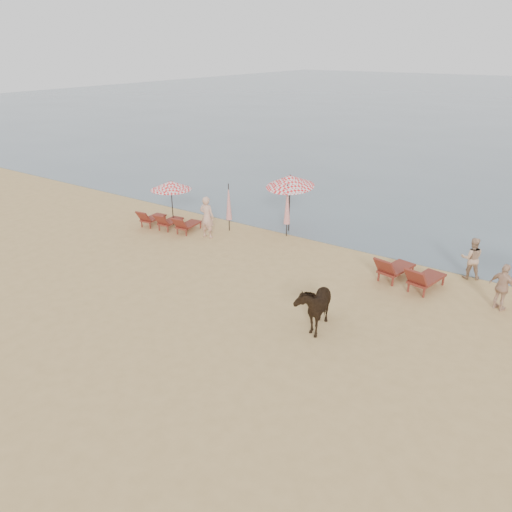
{
  "coord_description": "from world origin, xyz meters",
  "views": [
    {
      "loc": [
        9.12,
        -8.24,
        7.94
      ],
      "look_at": [
        0.0,
        5.0,
        1.1
      ],
      "focal_mm": 35.0,
      "sensor_mm": 36.0,
      "label": 1
    }
  ],
  "objects_px": {
    "lounger_cluster_left": "(168,221)",
    "umbrella_closed_left": "(229,202)",
    "lounger_cluster_right": "(408,273)",
    "beachgoer_right_b": "(503,287)",
    "beachgoer_right_a": "(472,258)",
    "beachgoer_left": "(207,217)",
    "cow": "(314,304)",
    "umbrella_open_left_b": "(290,181)",
    "umbrella_closed_right": "(287,205)",
    "umbrella_open_left_a": "(171,185)"
  },
  "relations": [
    {
      "from": "lounger_cluster_left",
      "to": "umbrella_closed_left",
      "type": "height_order",
      "value": "umbrella_closed_left"
    },
    {
      "from": "lounger_cluster_right",
      "to": "beachgoer_right_b",
      "type": "height_order",
      "value": "beachgoer_right_b"
    },
    {
      "from": "umbrella_closed_left",
      "to": "beachgoer_right_a",
      "type": "relative_size",
      "value": 1.42
    },
    {
      "from": "beachgoer_left",
      "to": "umbrella_closed_left",
      "type": "bearing_deg",
      "value": -110.86
    },
    {
      "from": "cow",
      "to": "beachgoer_right_a",
      "type": "height_order",
      "value": "beachgoer_right_a"
    },
    {
      "from": "umbrella_open_left_b",
      "to": "umbrella_closed_right",
      "type": "relative_size",
      "value": 1.15
    },
    {
      "from": "umbrella_open_left_a",
      "to": "beachgoer_right_b",
      "type": "relative_size",
      "value": 1.36
    },
    {
      "from": "lounger_cluster_left",
      "to": "beachgoer_right_a",
      "type": "xyz_separation_m",
      "value": [
        12.8,
        2.44,
        0.38
      ]
    },
    {
      "from": "umbrella_closed_left",
      "to": "umbrella_open_left_a",
      "type": "bearing_deg",
      "value": -161.87
    },
    {
      "from": "umbrella_closed_left",
      "to": "cow",
      "type": "height_order",
      "value": "umbrella_closed_left"
    },
    {
      "from": "umbrella_open_left_a",
      "to": "umbrella_closed_left",
      "type": "height_order",
      "value": "umbrella_closed_left"
    },
    {
      "from": "umbrella_closed_left",
      "to": "lounger_cluster_right",
      "type": "bearing_deg",
      "value": -6.08
    },
    {
      "from": "lounger_cluster_left",
      "to": "beachgoer_right_b",
      "type": "distance_m",
      "value": 14.2
    },
    {
      "from": "lounger_cluster_left",
      "to": "umbrella_open_left_a",
      "type": "height_order",
      "value": "umbrella_open_left_a"
    },
    {
      "from": "lounger_cluster_right",
      "to": "umbrella_closed_left",
      "type": "bearing_deg",
      "value": -174.54
    },
    {
      "from": "umbrella_closed_left",
      "to": "cow",
      "type": "bearing_deg",
      "value": -36.16
    },
    {
      "from": "lounger_cluster_left",
      "to": "beachgoer_right_a",
      "type": "relative_size",
      "value": 1.79
    },
    {
      "from": "lounger_cluster_left",
      "to": "umbrella_closed_left",
      "type": "distance_m",
      "value": 3.02
    },
    {
      "from": "umbrella_closed_right",
      "to": "cow",
      "type": "height_order",
      "value": "umbrella_closed_right"
    },
    {
      "from": "umbrella_open_left_b",
      "to": "lounger_cluster_right",
      "type": "bearing_deg",
      "value": -16.62
    },
    {
      "from": "lounger_cluster_right",
      "to": "umbrella_closed_left",
      "type": "height_order",
      "value": "umbrella_closed_left"
    },
    {
      "from": "beachgoer_right_b",
      "to": "beachgoer_right_a",
      "type": "bearing_deg",
      "value": -30.52
    },
    {
      "from": "beachgoer_right_a",
      "to": "umbrella_open_left_b",
      "type": "bearing_deg",
      "value": -24.75
    },
    {
      "from": "lounger_cluster_right",
      "to": "umbrella_open_left_a",
      "type": "xyz_separation_m",
      "value": [
        -11.35,
        0.05,
        1.45
      ]
    },
    {
      "from": "umbrella_closed_left",
      "to": "beachgoer_left",
      "type": "relative_size",
      "value": 1.19
    },
    {
      "from": "umbrella_open_left_b",
      "to": "beachgoer_right_b",
      "type": "bearing_deg",
      "value": -10.44
    },
    {
      "from": "umbrella_open_left_b",
      "to": "beachgoer_right_a",
      "type": "distance_m",
      "value": 8.19
    },
    {
      "from": "lounger_cluster_right",
      "to": "beachgoer_right_a",
      "type": "bearing_deg",
      "value": 60.31
    },
    {
      "from": "lounger_cluster_right",
      "to": "cow",
      "type": "xyz_separation_m",
      "value": [
        -1.39,
        -4.4,
        0.29
      ]
    },
    {
      "from": "lounger_cluster_right",
      "to": "cow",
      "type": "height_order",
      "value": "cow"
    },
    {
      "from": "beachgoer_left",
      "to": "beachgoer_right_b",
      "type": "xyz_separation_m",
      "value": [
        12.01,
        0.27,
        -0.14
      ]
    },
    {
      "from": "umbrella_closed_right",
      "to": "umbrella_open_left_b",
      "type": "bearing_deg",
      "value": 111.51
    },
    {
      "from": "lounger_cluster_left",
      "to": "lounger_cluster_right",
      "type": "xyz_separation_m",
      "value": [
        11.13,
        0.53,
        0.07
      ]
    },
    {
      "from": "umbrella_open_left_b",
      "to": "beachgoer_right_b",
      "type": "relative_size",
      "value": 1.73
    },
    {
      "from": "cow",
      "to": "umbrella_open_left_a",
      "type": "bearing_deg",
      "value": 142.08
    },
    {
      "from": "lounger_cluster_right",
      "to": "beachgoer_left",
      "type": "relative_size",
      "value": 1.2
    },
    {
      "from": "lounger_cluster_left",
      "to": "lounger_cluster_right",
      "type": "height_order",
      "value": "lounger_cluster_right"
    },
    {
      "from": "beachgoer_right_a",
      "to": "beachgoer_right_b",
      "type": "height_order",
      "value": "beachgoer_right_b"
    },
    {
      "from": "umbrella_open_left_a",
      "to": "lounger_cluster_left",
      "type": "bearing_deg",
      "value": -47.83
    },
    {
      "from": "lounger_cluster_right",
      "to": "beachgoer_right_a",
      "type": "xyz_separation_m",
      "value": [
        1.67,
        1.9,
        0.31
      ]
    },
    {
      "from": "umbrella_closed_left",
      "to": "beachgoer_right_b",
      "type": "distance_m",
      "value": 11.78
    },
    {
      "from": "umbrella_open_left_a",
      "to": "beachgoer_left",
      "type": "xyz_separation_m",
      "value": [
        2.39,
        -0.34,
        -0.99
      ]
    },
    {
      "from": "lounger_cluster_left",
      "to": "umbrella_closed_left",
      "type": "bearing_deg",
      "value": 23.83
    },
    {
      "from": "lounger_cluster_left",
      "to": "beachgoer_left",
      "type": "height_order",
      "value": "beachgoer_left"
    },
    {
      "from": "lounger_cluster_left",
      "to": "beachgoer_left",
      "type": "distance_m",
      "value": 2.25
    },
    {
      "from": "beachgoer_left",
      "to": "umbrella_open_left_a",
      "type": "bearing_deg",
      "value": -15.72
    },
    {
      "from": "umbrella_closed_right",
      "to": "beachgoer_left",
      "type": "height_order",
      "value": "umbrella_closed_right"
    },
    {
      "from": "beachgoer_right_a",
      "to": "cow",
      "type": "bearing_deg",
      "value": 42.71
    },
    {
      "from": "umbrella_open_left_a",
      "to": "umbrella_closed_right",
      "type": "xyz_separation_m",
      "value": [
        5.22,
        1.79,
        -0.47
      ]
    },
    {
      "from": "umbrella_open_left_a",
      "to": "cow",
      "type": "relative_size",
      "value": 1.18
    }
  ]
}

